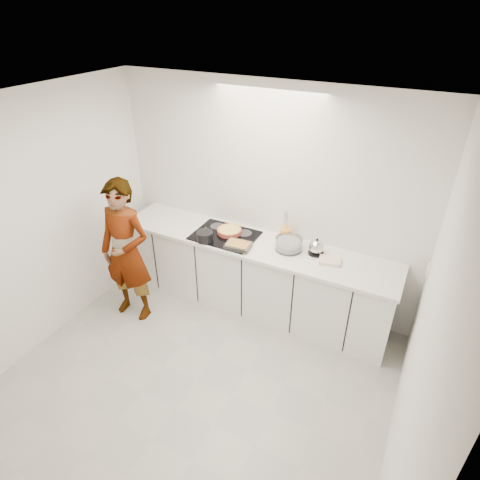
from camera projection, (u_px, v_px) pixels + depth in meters
The scene contains 17 objects.
floor at pixel (197, 380), 3.98m from camera, with size 3.60×3.20×0.00m, color #ACACA3.
ceiling at pixel (175, 114), 2.64m from camera, with size 3.60×3.20×0.00m, color white.
wall_back at pixel (266, 200), 4.53m from camera, with size 3.60×0.00×2.60m, color silver.
wall_front at pixel (18, 434), 2.09m from camera, with size 3.60×0.00×2.60m, color silver.
wall_left at pixel (37, 226), 4.01m from camera, with size 0.00×3.20×2.60m, color silver.
wall_right at pixel (419, 346), 2.63m from camera, with size 0.02×3.20×2.60m.
base_cabinets at pixel (253, 277), 4.74m from camera, with size 3.20×0.58×0.87m, color white.
countertop at pixel (253, 244), 4.50m from camera, with size 3.24×0.64×0.04m, color white.
hob at pixel (225, 235), 4.61m from camera, with size 0.72×0.54×0.01m, color black.
tart_dish at pixel (229, 231), 4.64m from camera, with size 0.33×0.33×0.05m.
saucepan at pixel (205, 236), 4.48m from camera, with size 0.22×0.22×0.18m.
baking_dish at pixel (238, 245), 4.36m from camera, with size 0.29×0.22×0.05m.
mixing_bowl at pixel (289, 244), 4.33m from camera, with size 0.36×0.36×0.14m.
tea_towel at pixel (330, 261), 4.14m from camera, with size 0.22×0.16×0.04m, color white.
kettle at pixel (316, 247), 4.25m from camera, with size 0.22×0.22×0.19m.
utensil_crock at pixel (285, 235), 4.48m from camera, with size 0.12×0.12×0.15m, color orange.
cook at pixel (126, 252), 4.43m from camera, with size 0.62×0.41×1.70m, color white.
Camera 1 is at (1.61, -2.20, 3.25)m, focal length 30.00 mm.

